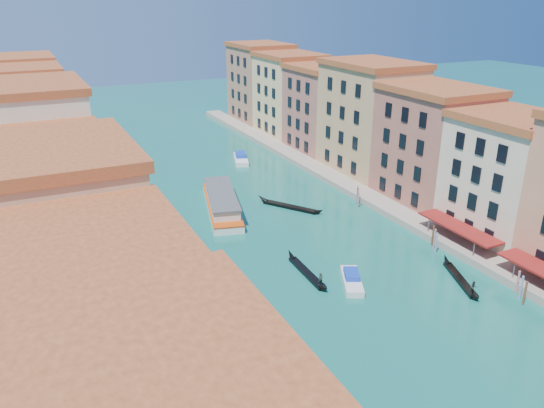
{
  "coord_description": "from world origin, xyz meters",
  "views": [
    {
      "loc": [
        -28.44,
        -8.22,
        31.86
      ],
      "look_at": [
        -0.37,
        49.7,
        6.42
      ],
      "focal_mm": 35.0,
      "sensor_mm": 36.0,
      "label": 1
    }
  ],
  "objects": [
    {
      "name": "gondola_far",
      "position": [
        8.39,
        61.63,
        0.36
      ],
      "size": [
        7.62,
        10.78,
        1.75
      ],
      "rotation": [
        0.0,
        0.0,
        0.59
      ],
      "color": "black",
      "rests_on": "ground"
    },
    {
      "name": "left_bank_palazzos",
      "position": [
        -26.0,
        64.68,
        9.71
      ],
      "size": [
        12.8,
        128.4,
        21.0
      ],
      "color": "#C7B491",
      "rests_on": "ground"
    },
    {
      "name": "quay",
      "position": [
        22.0,
        65.0,
        0.5
      ],
      "size": [
        4.0,
        140.0,
        1.0
      ],
      "primitive_type": "cube",
      "color": "gray",
      "rests_on": "ground"
    },
    {
      "name": "mooring_poles_right",
      "position": [
        19.1,
        28.8,
        1.3
      ],
      "size": [
        1.44,
        54.24,
        3.2
      ],
      "color": "#542E1C",
      "rests_on": "ground"
    },
    {
      "name": "motorboat_far",
      "position": [
        11.41,
        88.68,
        0.64
      ],
      "size": [
        4.9,
        8.38,
        1.66
      ],
      "rotation": [
        0.0,
        0.0,
        -0.32
      ],
      "color": "white",
      "rests_on": "ground"
    },
    {
      "name": "motorboat_mid",
      "position": [
        4.04,
        37.14,
        0.52
      ],
      "size": [
        4.73,
        6.74,
        1.35
      ],
      "rotation": [
        0.0,
        0.0,
        -0.46
      ],
      "color": "silver",
      "rests_on": "ground"
    },
    {
      "name": "gondola_right",
      "position": [
        15.92,
        31.71,
        0.41
      ],
      "size": [
        4.74,
        10.32,
        2.15
      ],
      "rotation": [
        0.0,
        0.0,
        -0.38
      ],
      "color": "black",
      "rests_on": "ground"
    },
    {
      "name": "gondola_fore",
      "position": [
        0.32,
        41.35,
        0.37
      ],
      "size": [
        1.37,
        10.94,
        2.18
      ],
      "rotation": [
        0.0,
        0.0,
        -0.04
      ],
      "color": "black",
      "rests_on": "ground"
    },
    {
      "name": "vaporetto_far",
      "position": [
        -1.54,
        65.58,
        1.31
      ],
      "size": [
        9.23,
        20.11,
        2.92
      ],
      "rotation": [
        0.0,
        0.0,
        -0.25
      ],
      "color": "white",
      "rests_on": "ground"
    },
    {
      "name": "right_bank_palazzos",
      "position": [
        30.0,
        65.0,
        9.75
      ],
      "size": [
        12.8,
        128.4,
        21.0
      ],
      "color": "brown",
      "rests_on": "ground"
    }
  ]
}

